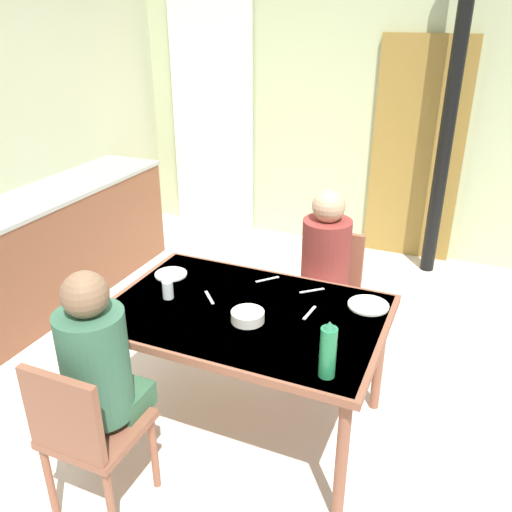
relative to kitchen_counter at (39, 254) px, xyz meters
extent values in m
plane|color=silver|center=(1.61, -0.36, -0.45)|extent=(6.75, 6.75, 0.00)
cube|color=#B9C294|center=(1.61, 2.24, 0.96)|extent=(4.08, 0.10, 2.83)
cube|color=#BABE99|center=(-0.33, 0.29, 0.96)|extent=(0.10, 3.90, 2.83)
cube|color=olive|center=(2.50, 2.16, 0.55)|extent=(0.80, 0.05, 2.00)
cylinder|color=black|center=(2.75, 1.89, 0.96)|extent=(0.12, 0.12, 2.83)
cube|color=white|center=(0.43, 2.14, 0.74)|extent=(0.90, 0.03, 2.38)
cube|color=brown|center=(0.00, 0.00, -0.02)|extent=(0.60, 2.59, 0.87)
cube|color=#9E9E99|center=(0.00, 0.00, 0.43)|extent=(0.61, 2.64, 0.03)
cylinder|color=#B7B7BC|center=(0.00, 0.39, 0.45)|extent=(0.21, 0.21, 0.01)
cube|color=brown|center=(2.03, -0.60, 0.27)|extent=(1.46, 0.98, 0.04)
cube|color=beige|center=(2.03, -0.60, 0.29)|extent=(1.40, 0.94, 0.00)
cylinder|color=brown|center=(1.37, -1.02, -0.10)|extent=(0.06, 0.06, 0.71)
cylinder|color=brown|center=(2.69, -1.02, -0.10)|extent=(0.06, 0.06, 0.71)
cylinder|color=brown|center=(1.37, -0.18, -0.10)|extent=(0.06, 0.06, 0.71)
cylinder|color=brown|center=(2.69, -0.18, -0.10)|extent=(0.06, 0.06, 0.71)
cube|color=brown|center=(1.64, -1.37, 0.00)|extent=(0.40, 0.40, 0.04)
cube|color=brown|center=(1.64, -1.55, 0.21)|extent=(0.38, 0.04, 0.42)
cylinder|color=brown|center=(1.47, -1.20, -0.25)|extent=(0.04, 0.04, 0.41)
cylinder|color=brown|center=(1.81, -1.20, -0.25)|extent=(0.04, 0.04, 0.41)
cylinder|color=brown|center=(1.47, -1.54, -0.25)|extent=(0.04, 0.04, 0.41)
cylinder|color=brown|center=(1.81, -1.54, -0.25)|extent=(0.04, 0.04, 0.41)
cube|color=brown|center=(2.26, 0.17, 0.00)|extent=(0.40, 0.40, 0.04)
cube|color=brown|center=(2.26, 0.35, 0.21)|extent=(0.38, 0.04, 0.42)
cylinder|color=brown|center=(2.43, 0.00, -0.25)|extent=(0.04, 0.04, 0.41)
cylinder|color=brown|center=(2.09, 0.00, -0.25)|extent=(0.04, 0.04, 0.41)
cylinder|color=brown|center=(2.43, 0.34, -0.25)|extent=(0.04, 0.04, 0.41)
cylinder|color=brown|center=(2.09, 0.34, -0.25)|extent=(0.04, 0.04, 0.41)
cube|color=#376746|center=(1.64, -1.21, 0.06)|extent=(0.30, 0.22, 0.12)
cylinder|color=#38664C|center=(1.64, -1.32, 0.32)|extent=(0.30, 0.30, 0.52)
sphere|color=#846047|center=(1.64, -1.32, 0.67)|extent=(0.20, 0.20, 0.20)
cube|color=maroon|center=(2.26, 0.01, 0.06)|extent=(0.30, 0.22, 0.12)
cylinder|color=maroon|center=(2.26, 0.12, 0.32)|extent=(0.30, 0.30, 0.52)
sphere|color=tan|center=(2.26, 0.12, 0.67)|extent=(0.20, 0.20, 0.20)
cylinder|color=#25824C|center=(2.58, -0.96, 0.41)|extent=(0.07, 0.07, 0.24)
cone|color=#2C7A55|center=(2.58, -0.96, 0.55)|extent=(0.05, 0.05, 0.04)
cylinder|color=white|center=(2.09, -0.69, 0.32)|extent=(0.17, 0.17, 0.05)
cylinder|color=white|center=(1.46, -0.40, 0.30)|extent=(0.19, 0.19, 0.01)
cylinder|color=white|center=(2.62, -0.30, 0.30)|extent=(0.22, 0.22, 0.01)
cylinder|color=silver|center=(1.59, -0.64, 0.34)|extent=(0.06, 0.06, 0.10)
cube|color=silver|center=(2.29, -0.26, 0.30)|extent=(0.12, 0.11, 0.00)
cube|color=silver|center=(1.80, -0.55, 0.30)|extent=(0.11, 0.12, 0.00)
cube|color=silver|center=(2.35, -0.49, 0.30)|extent=(0.03, 0.15, 0.00)
cube|color=silver|center=(2.01, -0.23, 0.30)|extent=(0.11, 0.12, 0.00)
camera|label=1|loc=(3.04, -2.81, 1.73)|focal=37.56mm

